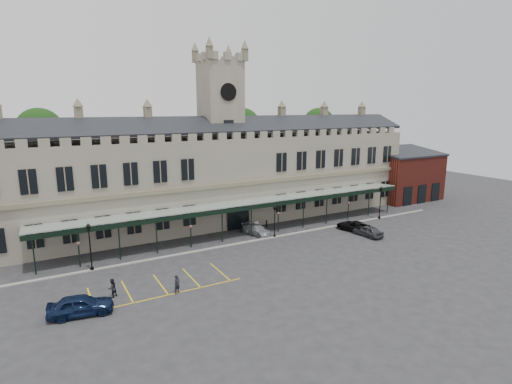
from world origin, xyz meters
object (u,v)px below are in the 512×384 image
lamp_post_right (380,200)px  car_van (354,226)px  traffic_cone (370,232)px  car_left_a (81,305)px  car_right_a (368,231)px  person_b (112,288)px  sign_board (256,226)px  lamp_post_mid (275,218)px  station_building (222,176)px  person_a (177,284)px  clock_tower (221,129)px  car_taxi (257,230)px  lamp_post_left (90,243)px

lamp_post_right → car_van: (-7.38, -2.62, -2.22)m
traffic_cone → car_van: car_van is taller
traffic_cone → car_left_a: bearing=-173.9°
car_right_a → person_b: bearing=-2.6°
sign_board → car_right_a: (10.98, -9.31, 0.15)m
lamp_post_right → car_right_a: lamp_post_right is taller
lamp_post_mid → car_right_a: lamp_post_mid is taller
station_building → lamp_post_mid: station_building is taller
station_building → sign_board: 8.95m
station_building → car_right_a: station_building is taller
person_a → lamp_post_mid: bearing=5.0°
traffic_cone → car_left_a: 34.73m
sign_board → car_van: bearing=-40.3°
traffic_cone → car_van: size_ratio=0.16×
car_right_a → clock_tower: bearing=-56.2°
traffic_cone → lamp_post_right: bearing=36.4°
lamp_post_mid → station_building: bearing=103.1°
traffic_cone → car_taxi: size_ratio=0.17×
station_building → car_van: station_building is taller
car_left_a → car_right_a: car_left_a is taller
car_van → person_a: bearing=1.9°
sign_board → lamp_post_right: bearing=-21.3°
lamp_post_left → person_a: size_ratio=2.91×
lamp_post_right → sign_board: size_ratio=4.35×
lamp_post_mid → car_left_a: 25.13m
lamp_post_right → car_van: lamp_post_right is taller
lamp_post_mid → lamp_post_right: (17.96, -0.19, 0.40)m
car_van → car_taxi: bearing=-33.5°
station_building → person_b: 25.85m
lamp_post_left → station_building: bearing=28.6°
car_left_a → car_right_a: size_ratio=1.19×
car_taxi → person_b: bearing=-168.5°
sign_board → car_left_a: bearing=-159.2°
car_van → person_b: 31.58m
station_building → lamp_post_mid: (2.42, -10.37, -3.99)m
clock_tower → car_van: size_ratio=5.15×
lamp_post_mid → car_taxi: size_ratio=0.96×
lamp_post_left → car_left_a: lamp_post_left is taller
traffic_cone → sign_board: 14.75m
lamp_post_left → lamp_post_mid: lamp_post_left is taller
person_b → traffic_cone: bearing=150.2°
lamp_post_left → sign_board: 21.60m
sign_board → car_left_a: 26.40m
car_van → sign_board: bearing=-43.1°
station_building → person_a: 24.11m
lamp_post_mid → car_van: size_ratio=0.87×
clock_tower → car_taxi: clock_tower is taller
lamp_post_mid → person_b: (-20.72, -7.00, -1.64)m
traffic_cone → car_left_a: (-34.53, -3.71, 0.46)m
clock_tower → car_right_a: 23.93m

